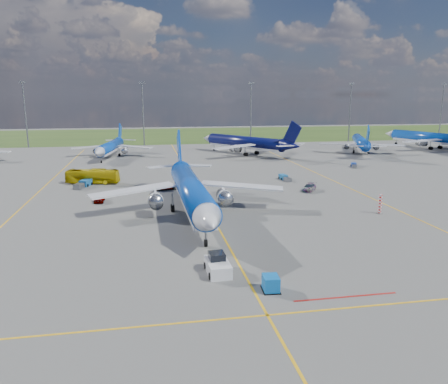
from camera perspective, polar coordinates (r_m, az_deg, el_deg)
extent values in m
plane|color=#545451|center=(56.23, 0.11, -6.21)|extent=(400.00, 400.00, 0.00)
cube|color=#2D4719|center=(203.39, -7.54, 7.39)|extent=(400.00, 80.00, 0.01)
cube|color=#EAAD14|center=(84.87, -3.52, 0.25)|extent=(0.25, 160.00, 0.02)
cube|color=#EAAD14|center=(38.30, 5.68, -15.71)|extent=(60.00, 0.25, 0.02)
cube|color=#EAAD14|center=(96.32, -22.28, 0.81)|extent=(0.25, 120.00, 0.02)
cube|color=#EAAD14|center=(102.09, 12.76, 2.07)|extent=(0.25, 120.00, 0.02)
cube|color=#A5140F|center=(42.62, 15.60, -13.06)|extent=(10.00, 0.25, 0.02)
cylinder|color=slate|center=(167.48, -24.50, 9.05)|extent=(0.50, 0.50, 22.00)
cube|color=slate|center=(167.38, -24.86, 12.90)|extent=(2.20, 0.50, 0.80)
cylinder|color=slate|center=(162.52, -10.52, 9.88)|extent=(0.50, 0.50, 22.00)
cube|color=slate|center=(162.41, -10.68, 13.87)|extent=(2.20, 0.50, 0.80)
cylinder|color=slate|center=(167.26, 3.53, 10.14)|extent=(0.50, 0.50, 22.00)
cube|color=slate|center=(167.16, 3.58, 14.01)|extent=(2.20, 0.50, 0.80)
cylinder|color=slate|center=(180.93, 16.12, 9.86)|extent=(0.50, 0.50, 22.00)
cube|color=slate|center=(180.84, 16.35, 13.44)|extent=(2.20, 0.50, 0.80)
cylinder|color=slate|center=(201.74, 26.51, 9.28)|extent=(0.50, 0.50, 22.00)
cube|color=slate|center=(201.66, 26.83, 12.48)|extent=(2.20, 0.50, 0.80)
cylinder|color=red|center=(71.99, 19.71, -1.51)|extent=(0.50, 0.50, 3.00)
cube|color=silver|center=(45.88, -0.81, -9.79)|extent=(2.36, 4.31, 1.31)
cube|color=black|center=(46.10, -0.96, -8.47)|extent=(1.67, 1.87, 0.91)
cube|color=slate|center=(48.31, -1.43, -8.74)|extent=(0.33, 2.43, 0.20)
cube|color=#0D60B7|center=(42.31, 6.13, -11.77)|extent=(1.58, 1.91, 1.45)
imported|color=gold|center=(94.78, -16.78, 1.97)|extent=(11.18, 4.66, 3.03)
imported|color=#999999|center=(78.43, -15.97, -0.74)|extent=(1.71, 4.09, 1.38)
imported|color=#999999|center=(85.89, -7.58, 0.76)|extent=(5.21, 3.22, 1.35)
imported|color=#999999|center=(85.57, 11.07, 0.60)|extent=(4.30, 4.88, 1.35)
cube|color=#195E98|center=(96.46, 7.74, 1.97)|extent=(1.49, 2.53, 1.03)
cube|color=slate|center=(94.27, 8.30, 1.64)|extent=(1.26, 1.95, 0.84)
cube|color=#1A5B9C|center=(92.87, -17.60, 1.14)|extent=(2.48, 3.31, 1.25)
cube|color=slate|center=(90.33, -18.43, 0.70)|extent=(2.04, 2.59, 1.02)
cube|color=navy|center=(117.26, 16.58, 3.43)|extent=(2.04, 2.61, 0.98)
cube|color=slate|center=(115.00, 16.65, 3.21)|extent=(1.67, 2.05, 0.80)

